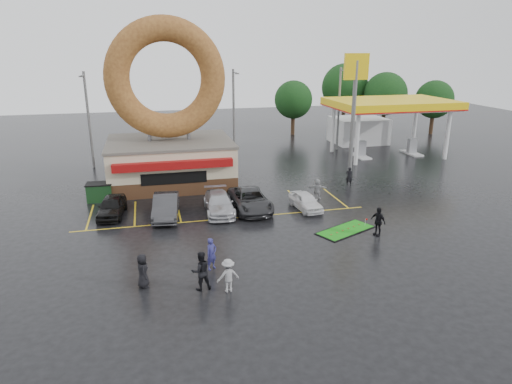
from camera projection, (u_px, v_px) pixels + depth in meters
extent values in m
plane|color=black|center=(235.00, 238.00, 27.74)|extent=(120.00, 120.00, 0.00)
cube|color=#472B19|center=(172.00, 176.00, 38.92)|extent=(10.00, 8.00, 1.20)
cube|color=beige|center=(170.00, 156.00, 38.39)|extent=(10.00, 8.00, 2.30)
cube|color=#59544C|center=(170.00, 141.00, 38.01)|extent=(10.20, 8.20, 0.20)
cube|color=maroon|center=(174.00, 165.00, 34.33)|extent=(9.00, 0.60, 0.60)
cylinder|color=slate|center=(149.00, 134.00, 37.44)|extent=(0.30, 0.30, 1.20)
cylinder|color=slate|center=(188.00, 132.00, 38.15)|extent=(0.30, 0.30, 1.20)
torus|color=brown|center=(166.00, 78.00, 36.45)|extent=(9.60, 2.00, 9.60)
cylinder|color=silver|center=(357.00, 140.00, 44.21)|extent=(0.40, 0.40, 5.00)
cylinder|color=silver|center=(447.00, 135.00, 46.44)|extent=(0.40, 0.40, 5.00)
cylinder|color=silver|center=(333.00, 129.00, 49.77)|extent=(0.40, 0.40, 5.00)
cylinder|color=silver|center=(415.00, 126.00, 52.00)|extent=(0.40, 0.40, 5.00)
cube|color=silver|center=(391.00, 106.00, 47.27)|extent=(12.00, 8.00, 0.50)
cube|color=yellow|center=(391.00, 103.00, 47.17)|extent=(12.30, 8.30, 0.70)
cube|color=#99999E|center=(361.00, 148.00, 47.92)|extent=(0.90, 0.60, 1.60)
cube|color=#99999E|center=(412.00, 146.00, 49.26)|extent=(0.90, 0.60, 1.60)
cube|color=silver|center=(358.00, 130.00, 54.89)|extent=(6.00, 5.00, 3.00)
cylinder|color=slate|center=(353.00, 119.00, 40.22)|extent=(0.36, 0.36, 10.00)
cube|color=yellow|center=(356.00, 67.00, 38.85)|extent=(2.20, 0.30, 2.20)
cylinder|color=slate|center=(89.00, 121.00, 42.65)|extent=(0.24, 0.24, 9.00)
cylinder|color=slate|center=(82.00, 75.00, 40.45)|extent=(0.12, 2.00, 0.12)
cube|color=slate|center=(81.00, 76.00, 39.53)|extent=(0.40, 0.18, 0.12)
cylinder|color=slate|center=(234.00, 114.00, 46.70)|extent=(0.24, 0.24, 9.00)
cylinder|color=slate|center=(235.00, 73.00, 44.49)|extent=(0.12, 2.00, 0.12)
cube|color=slate|center=(237.00, 74.00, 43.58)|extent=(0.40, 0.18, 0.12)
cylinder|color=slate|center=(339.00, 109.00, 50.30)|extent=(0.24, 0.24, 9.00)
cylinder|color=slate|center=(345.00, 71.00, 48.10)|extent=(0.12, 2.00, 0.12)
cube|color=slate|center=(349.00, 72.00, 47.19)|extent=(0.40, 0.18, 0.12)
cylinder|color=#332114|center=(383.00, 122.00, 60.88)|extent=(0.50, 0.50, 2.88)
sphere|color=black|center=(385.00, 94.00, 59.73)|extent=(5.60, 5.60, 5.60)
cylinder|color=#332114|center=(431.00, 124.00, 60.42)|extent=(0.50, 0.50, 2.52)
sphere|color=black|center=(434.00, 99.00, 59.41)|extent=(4.90, 4.90, 4.90)
cylinder|color=#332114|center=(343.00, 118.00, 63.63)|extent=(0.50, 0.50, 3.24)
sphere|color=black|center=(345.00, 87.00, 62.34)|extent=(6.30, 6.30, 6.30)
cylinder|color=#332114|center=(293.00, 125.00, 60.11)|extent=(0.50, 0.50, 2.52)
sphere|color=black|center=(293.00, 100.00, 59.10)|extent=(4.90, 4.90, 4.90)
imported|color=black|center=(112.00, 206.00, 31.21)|extent=(2.11, 4.22, 1.38)
imported|color=#313134|center=(166.00, 206.00, 31.00)|extent=(2.12, 4.82, 1.54)
imported|color=#ADADB2|center=(219.00, 203.00, 31.83)|extent=(2.14, 4.82, 1.38)
imported|color=#2D2D2F|center=(250.00, 200.00, 32.37)|extent=(2.58, 5.35, 1.47)
imported|color=white|center=(306.00, 201.00, 32.53)|extent=(1.81, 3.70, 1.21)
imported|color=navy|center=(212.00, 254.00, 23.69)|extent=(0.75, 0.68, 1.72)
imported|color=black|center=(201.00, 271.00, 21.66)|extent=(1.05, 0.88, 1.94)
imported|color=gray|center=(228.00, 276.00, 21.49)|extent=(1.14, 0.74, 1.67)
imported|color=black|center=(143.00, 271.00, 21.91)|extent=(0.65, 0.90, 1.71)
imported|color=black|center=(378.00, 221.00, 27.95)|extent=(0.84, 1.15, 1.82)
imported|color=#9A999C|center=(317.00, 189.00, 34.73)|extent=(1.53, 0.95, 1.58)
imported|color=black|center=(349.00, 176.00, 38.06)|extent=(0.69, 0.61, 1.58)
cube|color=#173C1A|center=(100.00, 192.00, 34.31)|extent=(1.86, 1.30, 1.30)
cube|color=black|center=(345.00, 230.00, 28.90)|extent=(4.29, 3.22, 0.04)
cube|color=#1A8816|center=(346.00, 230.00, 28.89)|extent=(4.05, 2.99, 0.03)
cylinder|color=silver|center=(365.00, 222.00, 29.59)|extent=(0.02, 0.02, 0.45)
cube|color=red|center=(366.00, 219.00, 29.55)|extent=(0.14, 0.01, 0.10)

